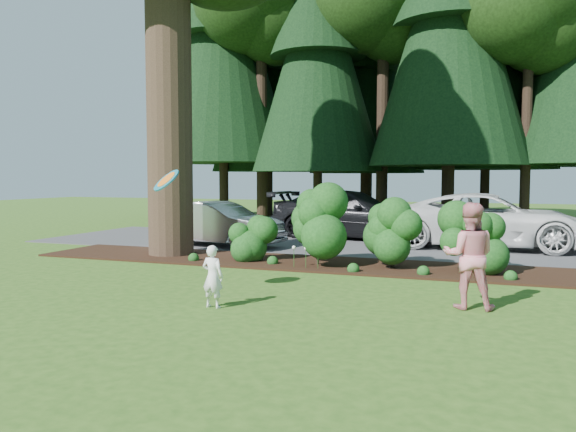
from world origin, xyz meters
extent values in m
plane|color=#284B15|center=(0.00, 0.00, 0.00)|extent=(80.00, 80.00, 0.00)
cube|color=black|center=(0.00, 3.25, 0.03)|extent=(16.00, 2.50, 0.05)
cube|color=#38383A|center=(0.00, 7.50, 0.01)|extent=(22.00, 6.00, 0.03)
cylinder|color=#2E2117|center=(-4.60, 3.40, 6.00)|extent=(1.24, 1.24, 12.00)
sphere|color=#123A11|center=(-2.00, 3.20, 0.66)|extent=(1.08, 1.08, 1.08)
cylinder|color=black|center=(-2.00, 3.20, 0.15)|extent=(0.08, 0.08, 0.30)
sphere|color=#123A11|center=(-0.20, 3.00, 0.94)|extent=(1.35, 1.35, 1.35)
cylinder|color=black|center=(-0.20, 3.00, 0.15)|extent=(0.08, 0.08, 0.30)
sphere|color=#123A11|center=(1.60, 3.30, 0.83)|extent=(1.26, 1.26, 1.26)
cylinder|color=black|center=(1.60, 3.30, 0.15)|extent=(0.08, 0.08, 0.30)
sphere|color=#123A11|center=(3.40, 3.10, 0.72)|extent=(1.17, 1.17, 1.17)
cylinder|color=black|center=(3.40, 3.10, 0.15)|extent=(0.08, 0.08, 0.30)
cylinder|color=#123A11|center=(-0.60, 2.40, 0.25)|extent=(0.01, 0.01, 0.50)
sphere|color=white|center=(-0.60, 2.40, 0.52)|extent=(0.09, 0.09, 0.09)
cylinder|color=#123A11|center=(-0.30, 2.40, 0.25)|extent=(0.01, 0.01, 0.50)
sphere|color=white|center=(-0.30, 2.40, 0.52)|extent=(0.09, 0.09, 0.09)
cylinder|color=#123A11|center=(0.00, 2.40, 0.25)|extent=(0.01, 0.01, 0.50)
sphere|color=white|center=(0.00, 2.40, 0.52)|extent=(0.09, 0.09, 0.09)
cylinder|color=black|center=(-9.50, 14.00, 4.90)|extent=(0.50, 0.50, 9.80)
cone|color=black|center=(-9.50, 14.00, 7.70)|extent=(6.16, 6.16, 10.50)
cylinder|color=black|center=(-7.00, 14.50, 4.55)|extent=(0.50, 0.50, 9.10)
sphere|color=black|center=(-7.00, 14.50, 10.14)|extent=(5.72, 5.72, 5.72)
cylinder|color=black|center=(-4.00, 15.00, 5.25)|extent=(0.50, 0.50, 10.50)
cone|color=black|center=(-4.00, 15.00, 8.25)|extent=(6.60, 6.60, 11.25)
cylinder|color=black|center=(-1.00, 13.50, 4.38)|extent=(0.50, 0.50, 8.75)
cylinder|color=black|center=(2.00, 14.50, 5.60)|extent=(0.50, 0.50, 11.20)
cone|color=black|center=(2.00, 14.50, 8.80)|extent=(7.04, 7.04, 12.00)
cylinder|color=black|center=(5.00, 15.50, 4.72)|extent=(0.50, 0.50, 9.45)
cylinder|color=black|center=(-8.00, 18.50, 5.60)|extent=(0.50, 0.50, 11.20)
cone|color=black|center=(-8.00, 18.50, 8.80)|extent=(7.04, 7.04, 12.00)
cylinder|color=black|center=(-2.50, 18.00, 5.25)|extent=(0.50, 0.50, 10.50)
cone|color=black|center=(-2.50, 18.00, 8.25)|extent=(6.60, 6.60, 11.25)
cylinder|color=black|center=(3.50, 19.00, 5.95)|extent=(0.50, 0.50, 11.90)
cone|color=black|center=(3.50, 19.00, 9.35)|extent=(7.48, 7.48, 12.75)
imported|color=#B9BABF|center=(-4.28, 5.65, 0.73)|extent=(4.41, 2.13, 1.39)
imported|color=silver|center=(3.74, 8.06, 0.87)|extent=(6.02, 2.80, 1.67)
imported|color=black|center=(-0.92, 9.35, 0.87)|extent=(6.06, 3.07, 1.69)
imported|color=white|center=(-0.56, -1.80, 0.53)|extent=(0.40, 0.28, 1.06)
imported|color=red|center=(3.49, -0.36, 0.89)|extent=(0.90, 0.72, 1.78)
cylinder|color=#17687F|center=(-1.67, -1.42, 2.14)|extent=(0.64, 0.48, 0.55)
cylinder|color=orange|center=(-1.67, -1.42, 2.15)|extent=(0.45, 0.34, 0.38)
camera|label=1|loc=(3.85, -10.11, 2.20)|focal=35.00mm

